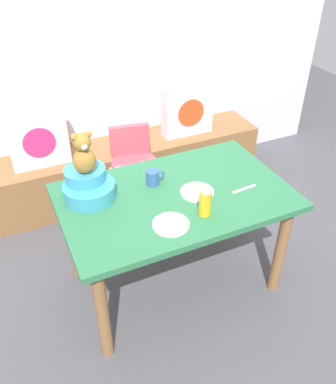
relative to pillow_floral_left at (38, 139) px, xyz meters
The scene contains 15 objects.
ground_plane 1.47m from the pillow_floral_left, 62.30° to the right, with size 8.00×8.00×0.00m, color #4C4C51.
back_wall 0.91m from the pillow_floral_left, 25.67° to the left, with size 4.40×0.10×2.60m, color silver.
window_bench 0.75m from the pillow_floral_left, ahead, with size 2.60×0.44×0.46m, color olive.
pillow_floral_left is the anchor object (origin of this frame).
pillow_floral_right 1.27m from the pillow_floral_left, ahead, with size 0.44×0.15×0.44m.
book_stack 0.71m from the pillow_floral_left, ahead, with size 0.20×0.14×0.07m, color slate.
dining_table 1.30m from the pillow_floral_left, 62.30° to the right, with size 1.35×0.85×0.74m.
highchair 0.76m from the pillow_floral_left, 34.12° to the right, with size 0.37×0.49×0.79m.
infant_seat_teal 0.97m from the pillow_floral_left, 81.42° to the right, with size 0.30×0.33×0.16m.
teddy_bear 1.02m from the pillow_floral_left, 81.43° to the right, with size 0.13×0.12×0.25m.
ketchup_bottle 1.55m from the pillow_floral_left, 64.10° to the right, with size 0.07×0.07×0.18m.
coffee_mug 1.14m from the pillow_floral_left, 62.18° to the right, with size 0.12×0.08×0.09m.
dinner_plate_near 1.40m from the pillow_floral_left, 58.65° to the right, with size 0.20×0.20×0.01m, color white.
dinner_plate_far 1.47m from the pillow_floral_left, 71.65° to the right, with size 0.20×0.20×0.01m, color white.
table_fork 1.63m from the pillow_floral_left, 51.95° to the right, with size 0.02×0.17×0.01m, color silver.
Camera 1 is at (-0.83, -1.72, 2.13)m, focal length 37.68 mm.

